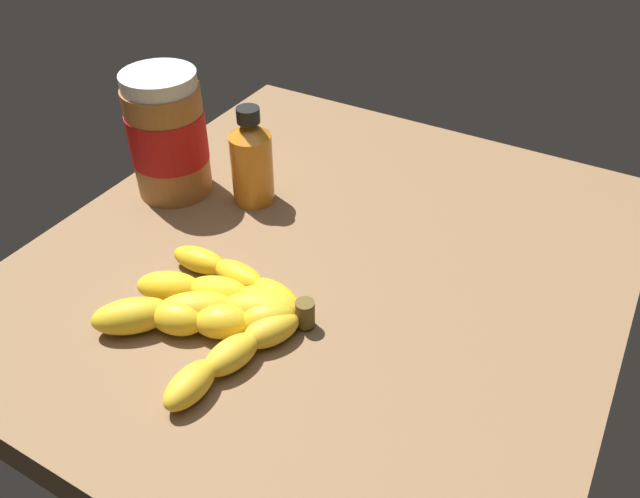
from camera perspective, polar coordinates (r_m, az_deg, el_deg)
ground_plane at (r=75.93cm, az=0.88°, el=-2.00°), size 72.48×65.58×4.94cm
banana_bunch at (r=65.80cm, az=-9.17°, el=-5.49°), size 19.58×20.26×3.73cm
peanut_butter_jar at (r=83.96cm, az=-13.62°, el=9.97°), size 9.98×9.98×16.47cm
honey_bottle at (r=81.10cm, az=-6.21°, el=8.01°), size 5.39×5.39×13.09cm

